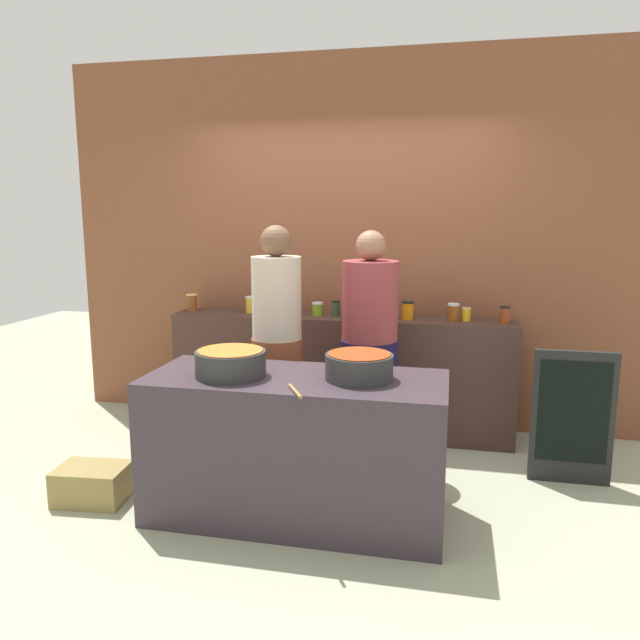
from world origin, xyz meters
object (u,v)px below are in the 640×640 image
object	(u,v)px
preserve_jar_1	(251,305)
preserve_jar_3	(282,307)
preserve_jar_0	(192,303)
preserve_jar_9	(453,312)
preserve_jar_10	(466,314)
preserve_jar_8	(408,310)
chalkboard_sign	(573,417)
cooking_pot_center	(359,367)
cooking_pot_left	(231,363)
bread_crate	(92,484)
preserve_jar_6	(352,311)
preserve_jar_7	(390,311)
preserve_jar_2	(267,307)
wooden_spoon	(295,391)
preserve_jar_4	(317,309)
cook_with_tongs	(277,359)
preserve_jar_5	(336,308)
cook_in_cap	(369,362)
preserve_jar_11	(505,315)

from	to	relation	value
preserve_jar_1	preserve_jar_3	distance (m)	0.31
preserve_jar_0	preserve_jar_3	size ratio (longest dim) A/B	1.00
preserve_jar_9	preserve_jar_10	distance (m)	0.10
preserve_jar_8	chalkboard_sign	world-z (taller)	preserve_jar_8
preserve_jar_10	preserve_jar_9	bearing A→B (deg)	-171.16
preserve_jar_1	cooking_pot_center	bearing A→B (deg)	-52.04
preserve_jar_3	cooking_pot_left	bearing A→B (deg)	-86.15
cooking_pot_center	bread_crate	world-z (taller)	cooking_pot_center
preserve_jar_6	cooking_pot_left	distance (m)	1.52
preserve_jar_3	preserve_jar_7	world-z (taller)	preserve_jar_3
preserve_jar_2	preserve_jar_6	xyz separation A→B (m)	(0.71, -0.05, 0.00)
preserve_jar_10	bread_crate	world-z (taller)	preserve_jar_10
wooden_spoon	chalkboard_sign	world-z (taller)	chalkboard_sign
preserve_jar_4	chalkboard_sign	xyz separation A→B (m)	(1.83, -0.63, -0.55)
preserve_jar_1	wooden_spoon	distance (m)	1.93
cook_with_tongs	bread_crate	world-z (taller)	cook_with_tongs
preserve_jar_5	chalkboard_sign	world-z (taller)	preserve_jar_5
cooking_pot_left	cook_in_cap	size ratio (longest dim) A/B	0.24
cook_with_tongs	preserve_jar_4	bearing A→B (deg)	81.23
preserve_jar_9	wooden_spoon	bearing A→B (deg)	-114.72
preserve_jar_9	wooden_spoon	world-z (taller)	preserve_jar_9
preserve_jar_0	preserve_jar_9	xyz separation A→B (m)	(2.12, -0.01, -0.00)
bread_crate	preserve_jar_7	bearing A→B (deg)	41.60
preserve_jar_8	wooden_spoon	size ratio (longest dim) A/B	0.61
preserve_jar_2	preserve_jar_5	world-z (taller)	preserve_jar_5
preserve_jar_8	preserve_jar_10	xyz separation A→B (m)	(0.44, 0.03, -0.02)
cooking_pot_left	bread_crate	xyz separation A→B (m)	(-0.91, -0.03, -0.80)
preserve_jar_4	preserve_jar_11	distance (m)	1.43
preserve_jar_5	cooking_pot_center	bearing A→B (deg)	-74.00
preserve_jar_8	preserve_jar_10	distance (m)	0.44
preserve_jar_2	preserve_jar_3	bearing A→B (deg)	-31.65
preserve_jar_4	bread_crate	distance (m)	2.07
bread_crate	preserve_jar_0	bearing A→B (deg)	89.56
preserve_jar_2	preserve_jar_8	bearing A→B (deg)	-1.92
preserve_jar_4	preserve_jar_7	distance (m)	0.58
chalkboard_sign	preserve_jar_0	bearing A→B (deg)	167.86
bread_crate	cook_with_tongs	bearing A→B (deg)	39.01
preserve_jar_2	cook_in_cap	size ratio (longest dim) A/B	0.06
cook_in_cap	preserve_jar_11	bearing A→B (deg)	29.67
cooking_pot_left	preserve_jar_2	bearing A→B (deg)	99.59
preserve_jar_9	preserve_jar_11	xyz separation A→B (m)	(0.37, -0.03, -0.00)
preserve_jar_0	preserve_jar_2	world-z (taller)	preserve_jar_0
preserve_jar_3	bread_crate	xyz separation A→B (m)	(-0.81, -1.44, -0.91)
preserve_jar_5	preserve_jar_10	xyz separation A→B (m)	(1.00, 0.00, -0.01)
preserve_jar_9	bread_crate	size ratio (longest dim) A/B	0.32
cook_with_tongs	chalkboard_sign	bearing A→B (deg)	3.44
preserve_jar_0	bread_crate	xyz separation A→B (m)	(-0.01, -1.52, -0.91)
bread_crate	wooden_spoon	bearing A→B (deg)	-8.38
cooking_pot_center	cook_in_cap	xyz separation A→B (m)	(-0.05, 0.83, -0.18)
bread_crate	preserve_jar_5	bearing A→B (deg)	51.20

